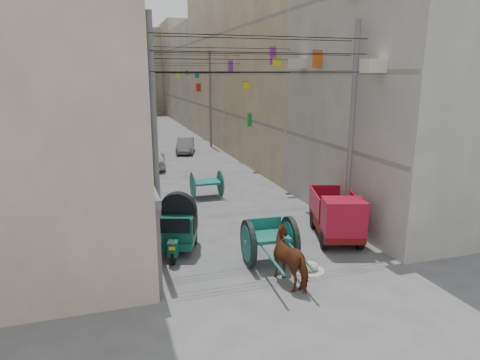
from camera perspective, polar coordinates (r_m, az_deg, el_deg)
name	(u,v)px	position (r m, az deg, el deg)	size (l,w,h in m)	color
ground	(345,339)	(11.15, 13.84, -19.89)	(140.00, 140.00, 0.00)	#4B4B4D
building_row_left	(66,70)	(42.01, -22.17, 13.41)	(8.00, 62.00, 14.00)	#C4B494
building_row_right	(238,71)	(43.91, -0.24, 14.38)	(8.00, 62.00, 14.00)	#ACA7A1
end_cap_building	(133,72)	(73.96, -14.04, 13.84)	(22.00, 10.00, 13.00)	#AFA78A
shutters_left	(138,186)	(18.78, -13.42, -0.74)	(0.18, 14.40, 2.88)	#4A4A4F
signboards	(181,114)	(30.00, -7.83, 8.66)	(8.22, 40.52, 5.67)	#0D7893
ac_units	(335,39)	(17.81, 12.51, 17.82)	(0.70, 6.55, 3.35)	beige
utility_poles	(195,112)	(25.40, -6.01, 9.06)	(7.40, 22.20, 8.00)	slate
overhead_cables	(204,61)	(22.77, -4.81, 15.50)	(7.40, 22.52, 1.12)	black
auto_rickshaw	(178,225)	(15.33, -8.23, -5.93)	(1.79, 2.40, 1.63)	black
tonga_cart	(270,240)	(14.26, 3.96, -8.03)	(1.69, 3.50, 1.55)	black
mini_truck	(338,219)	(16.36, 12.94, -5.08)	(2.40, 3.62, 1.87)	black
second_cart	(207,183)	(21.83, -4.46, -0.46)	(1.54, 1.36, 1.34)	#166057
feed_sack	(309,266)	(14.13, 9.22, -11.30)	(0.61, 0.49, 0.30)	#BCB59C
horse	(293,258)	(13.06, 7.06, -10.24)	(0.87, 1.91, 1.61)	brown
distant_car_white	(154,159)	(29.09, -11.34, 2.75)	(1.45, 3.62, 1.23)	silver
distant_car_grey	(185,145)	(34.50, -7.30, 4.59)	(1.24, 3.56, 1.17)	#555A59
distant_car_green	(146,126)	(47.98, -12.39, 7.07)	(1.81, 4.45, 1.29)	#21613A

